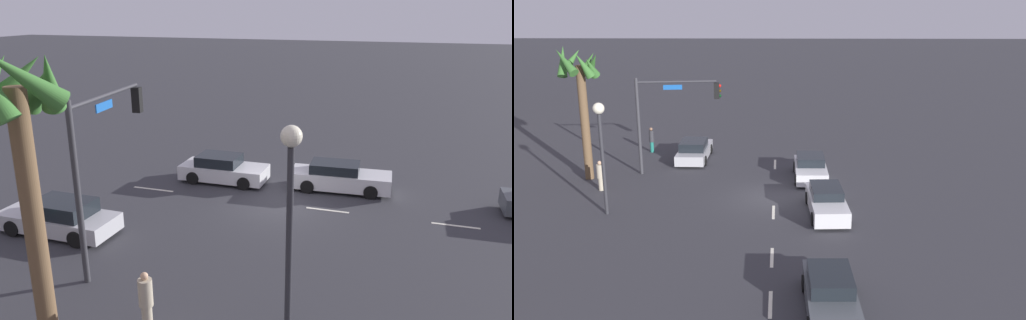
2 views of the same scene
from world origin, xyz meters
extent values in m
plane|color=#333338|center=(0.00, 0.00, 0.00)|extent=(220.00, 220.00, 0.00)
cube|color=silver|center=(-7.34, 0.00, 0.01)|extent=(1.85, 0.14, 0.01)
cube|color=silver|center=(-2.16, 0.00, 0.01)|extent=(1.85, 0.14, 0.01)
cube|color=silver|center=(6.26, 0.00, 0.01)|extent=(2.09, 0.14, 0.01)
cube|color=silver|center=(-2.29, -2.66, 0.53)|extent=(4.78, 1.94, 0.74)
cube|color=black|center=(-2.01, -2.65, 1.13)|extent=(2.33, 1.61, 0.45)
cylinder|color=black|center=(-3.70, -3.53, 0.32)|extent=(0.65, 0.25, 0.64)
cylinder|color=black|center=(-3.78, -1.93, 0.32)|extent=(0.65, 0.25, 0.64)
cylinder|color=black|center=(-0.80, -3.39, 0.32)|extent=(0.65, 0.25, 0.64)
cylinder|color=black|center=(-0.87, -1.79, 0.32)|extent=(0.65, 0.25, 0.64)
cube|color=#B7B7BC|center=(7.39, 5.34, 0.47)|extent=(4.69, 1.88, 0.63)
cube|color=black|center=(7.11, 5.35, 1.07)|extent=(2.26, 1.63, 0.56)
cylinder|color=black|center=(8.85, 6.18, 0.32)|extent=(0.64, 0.23, 0.64)
cylinder|color=black|center=(8.83, 4.46, 0.32)|extent=(0.64, 0.23, 0.64)
cylinder|color=black|center=(5.96, 6.22, 0.32)|extent=(0.64, 0.23, 0.64)
cylinder|color=black|center=(5.94, 4.51, 0.32)|extent=(0.64, 0.23, 0.64)
cube|color=silver|center=(3.43, -2.13, 0.51)|extent=(4.28, 1.85, 0.69)
cube|color=black|center=(3.69, -2.13, 1.10)|extent=(2.06, 1.62, 0.50)
cylinder|color=black|center=(2.11, -3.00, 0.32)|extent=(0.64, 0.22, 0.64)
cylinder|color=black|center=(2.10, -1.28, 0.32)|extent=(0.64, 0.22, 0.64)
cylinder|color=black|center=(4.76, -2.98, 0.32)|extent=(0.64, 0.22, 0.64)
cylinder|color=black|center=(4.75, -1.26, 0.32)|extent=(0.64, 0.22, 0.64)
cylinder|color=#38383D|center=(4.12, 8.12, 2.93)|extent=(0.20, 0.20, 5.85)
cylinder|color=#38383D|center=(4.40, 5.80, 5.60)|extent=(0.69, 4.66, 0.12)
cube|color=black|center=(4.69, 3.48, 5.03)|extent=(0.36, 0.36, 0.95)
sphere|color=red|center=(4.71, 3.30, 5.32)|extent=(0.20, 0.20, 0.20)
sphere|color=#392605|center=(4.71, 3.30, 5.02)|extent=(0.20, 0.20, 0.20)
sphere|color=black|center=(4.71, 3.30, 4.72)|extent=(0.20, 0.20, 0.20)
cube|color=#1959B2|center=(4.38, 6.03, 5.28)|extent=(0.17, 1.10, 0.28)
cylinder|color=#2D2D33|center=(-2.52, 8.33, 2.54)|extent=(0.18, 0.18, 5.09)
sphere|color=#F2EACC|center=(-2.52, 8.33, 5.37)|extent=(0.56, 0.56, 0.56)
cylinder|color=#B2A58C|center=(1.06, 9.68, 0.36)|extent=(0.40, 0.40, 0.72)
cylinder|color=#B2A58C|center=(1.06, 9.68, 1.11)|extent=(0.54, 0.54, 0.78)
sphere|color=tan|center=(1.06, 9.68, 1.60)|extent=(0.21, 0.21, 0.21)
cylinder|color=brown|center=(3.17, 11.01, 3.36)|extent=(0.50, 0.50, 6.72)
cone|color=#38702D|center=(2.40, 11.54, 7.01)|extent=(1.48, 1.79, 1.62)
cone|color=#38702D|center=(2.56, 10.59, 6.79)|extent=(1.15, 1.32, 1.56)
cone|color=#38702D|center=(3.05, 10.35, 6.62)|extent=(1.38, 0.77, 1.38)
cone|color=#38702D|center=(3.65, 10.42, 6.77)|extent=(1.51, 1.39, 1.45)
camera|label=1|loc=(-5.33, 19.87, 8.42)|focal=35.00mm
camera|label=2|loc=(-29.46, -0.32, 10.71)|focal=40.65mm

